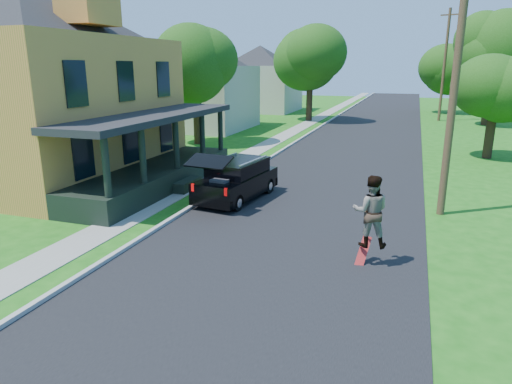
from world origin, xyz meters
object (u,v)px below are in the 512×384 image
(black_suv, at_px, (237,180))
(tree_right_near, at_px, (496,83))
(utility_pole_near, at_px, (456,77))
(skateboarder, at_px, (371,211))

(black_suv, distance_m, tree_right_near, 16.38)
(black_suv, relative_size, utility_pole_near, 0.50)
(utility_pole_near, bearing_deg, black_suv, -164.90)
(black_suv, relative_size, tree_right_near, 0.73)
(tree_right_near, bearing_deg, utility_pole_near, -103.95)
(black_suv, height_order, utility_pole_near, utility_pole_near)
(black_suv, xyz_separation_m, tree_right_near, (10.32, 12.28, 3.34))
(skateboarder, bearing_deg, utility_pole_near, -119.29)
(black_suv, height_order, skateboarder, skateboarder)
(tree_right_near, relative_size, utility_pole_near, 0.69)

